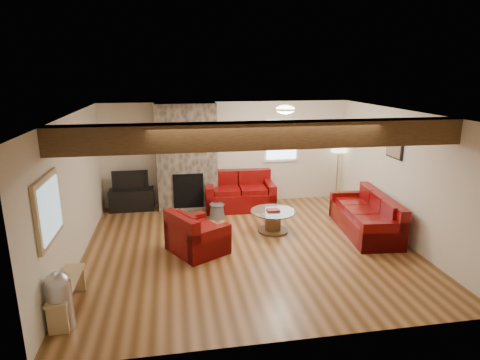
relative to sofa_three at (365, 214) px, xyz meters
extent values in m
plane|color=brown|center=(-2.48, -0.33, -0.40)|extent=(8.00, 8.00, 0.00)
plane|color=white|center=(-2.48, -0.33, 2.10)|extent=(8.00, 8.00, 0.00)
plane|color=beige|center=(-2.48, 2.42, 0.85)|extent=(8.00, 0.00, 8.00)
plane|color=beige|center=(-2.48, -3.08, 0.85)|extent=(8.00, 0.00, 8.00)
plane|color=beige|center=(-5.48, -0.33, 0.85)|extent=(0.00, 7.50, 7.50)
plane|color=beige|center=(0.52, -0.33, 0.85)|extent=(0.00, 7.50, 7.50)
cube|color=#341D0F|center=(-2.48, -1.58, 1.91)|extent=(6.00, 0.36, 0.38)
cube|color=#3C362E|center=(-3.48, 2.17, 0.85)|extent=(1.40, 0.50, 2.50)
cube|color=black|center=(-3.48, 1.92, 0.05)|extent=(0.70, 0.06, 0.90)
cube|color=#3C362E|center=(-3.48, 1.87, -0.36)|extent=(1.00, 0.25, 0.08)
cylinder|color=#4E3019|center=(-1.84, 0.33, -0.38)|extent=(0.61, 0.61, 0.04)
cylinder|color=#4E3019|center=(-1.84, 0.33, -0.19)|extent=(0.33, 0.33, 0.41)
cylinder|color=silver|center=(-1.84, 0.33, 0.04)|extent=(0.92, 0.92, 0.02)
cube|color=maroon|center=(-1.84, 0.33, 0.07)|extent=(0.26, 0.18, 0.03)
cube|color=black|center=(-4.81, 2.20, -0.14)|extent=(1.03, 0.41, 0.51)
imported|color=black|center=(-4.81, 2.20, 0.35)|extent=(0.82, 0.11, 0.47)
cylinder|color=#A88D46|center=(0.32, 2.22, -0.38)|extent=(0.27, 0.27, 0.03)
cylinder|color=#A88D46|center=(0.32, 2.22, 0.28)|extent=(0.03, 0.03, 1.35)
cone|color=beige|center=(0.32, 2.22, 0.97)|extent=(0.39, 0.39, 0.27)
camera|label=1|loc=(-3.80, -7.14, 2.80)|focal=30.00mm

